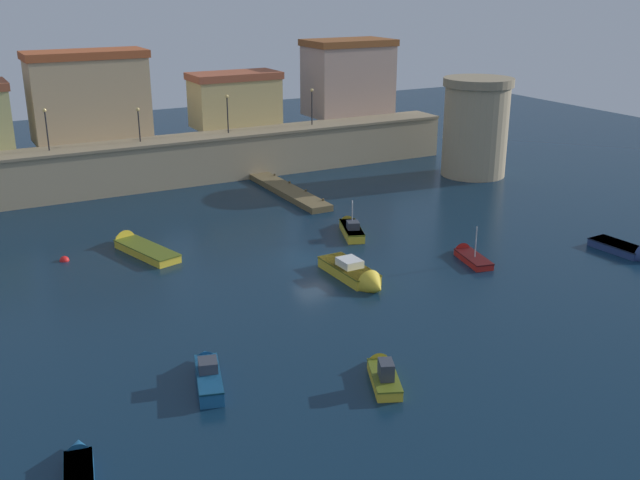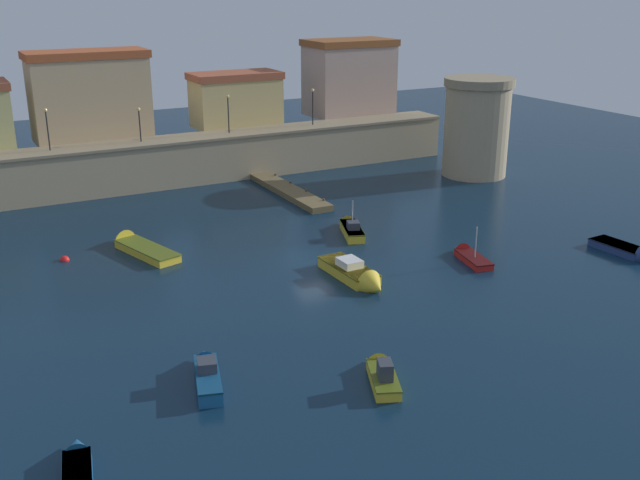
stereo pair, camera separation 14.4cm
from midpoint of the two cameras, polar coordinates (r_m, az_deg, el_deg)
ground_plane at (r=52.08m, az=-0.47°, el=-1.50°), size 135.09×135.09×0.00m
quay_wall at (r=73.08m, az=-9.47°, el=6.15°), size 54.91×4.15×4.39m
old_town_backdrop at (r=76.58m, az=-9.99°, el=11.02°), size 48.38×5.90×8.24m
fortress_tower at (r=75.52m, az=11.93°, el=8.47°), size 6.80×6.80×9.59m
pier_dock at (r=68.07m, az=-2.31°, el=3.74°), size 2.04×13.14×0.70m
quay_lamp_0 at (r=69.22m, az=-20.10°, el=8.42°), size 0.32×0.32×3.67m
quay_lamp_1 at (r=70.82m, az=-13.60°, el=9.01°), size 0.32×0.32×3.12m
quay_lamp_2 at (r=73.40m, az=-6.98°, el=10.01°), size 0.32×0.32×3.70m
quay_lamp_3 at (r=77.16m, az=-0.51°, el=10.59°), size 0.32×0.32×3.68m
moored_boat_0 at (r=48.28m, az=2.96°, el=-2.70°), size 2.02×6.39×1.77m
moored_boat_1 at (r=57.53m, az=2.42°, el=0.97°), size 3.02×5.41×3.06m
moored_boat_2 at (r=55.29m, az=-13.71°, el=-0.46°), size 3.73×7.56×1.69m
moored_boat_3 at (r=37.13m, az=-8.52°, el=-9.97°), size 2.44×5.10×1.45m
moored_boat_4 at (r=37.03m, az=4.86°, el=-10.02°), size 2.74×4.32×1.71m
moored_boat_5 at (r=31.80m, az=-17.93°, el=-16.62°), size 2.05×5.47×1.05m
moored_boat_6 at (r=57.20m, az=22.72°, el=-0.81°), size 2.06×5.14×1.67m
moored_boat_7 at (r=53.17m, az=11.35°, el=-1.15°), size 2.21×4.66×3.04m
mooring_buoy_0 at (r=54.85m, az=-18.86°, el=-1.49°), size 0.67×0.67×0.67m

